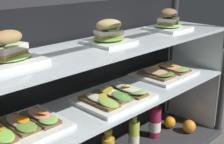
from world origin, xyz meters
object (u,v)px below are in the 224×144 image
Objects in this scene: plated_roll_sandwich_mid_left at (9,52)px; plated_roll_sandwich_center at (168,22)px; juice_bottle_front_fourth at (134,137)px; open_sandwich_tray_far_right at (19,127)px; orange_fruit_near_left_post at (189,126)px; juice_bottle_front_middle at (155,122)px; orange_fruit_beside_bottles at (170,122)px; open_sandwich_tray_far_left at (114,97)px; plated_roll_sandwich_far_left at (109,35)px; open_sandwich_tray_mid_left at (165,72)px.

plated_roll_sandwich_center is at bearing -1.14° from plated_roll_sandwich_mid_left.
juice_bottle_front_fourth is at bearing -0.92° from plated_roll_sandwich_mid_left.
orange_fruit_near_left_post is (1.07, -0.11, -0.37)m from open_sandwich_tray_far_right.
open_sandwich_tray_far_right is at bearing -178.97° from juice_bottle_front_middle.
plated_roll_sandwich_center is at bearing -169.64° from orange_fruit_beside_bottles.
plated_roll_sandwich_center is at bearing 144.01° from orange_fruit_near_left_post.
plated_roll_sandwich_mid_left is 2.53× the size of orange_fruit_near_left_post.
juice_bottle_front_fourth is at bearing -176.27° from juice_bottle_front_middle.
open_sandwich_tray_far_left is 0.39m from juice_bottle_front_fourth.
juice_bottle_front_fourth is (0.21, 0.02, -0.60)m from plated_roll_sandwich_far_left.
open_sandwich_tray_far_right reaches higher than juice_bottle_front_fourth.
juice_bottle_front_fourth is (-0.26, 0.01, -0.61)m from plated_roll_sandwich_center.
plated_roll_sandwich_center reaches higher than juice_bottle_front_middle.
plated_roll_sandwich_far_left is 0.79× the size of juice_bottle_front_middle.
plated_roll_sandwich_center is at bearing 1.12° from plated_roll_sandwich_far_left.
open_sandwich_tray_mid_left is 0.41m from orange_fruit_near_left_post.
plated_roll_sandwich_far_left is 0.89m from orange_fruit_near_left_post.
orange_fruit_beside_bottles is at bearing 10.96° from open_sandwich_tray_mid_left.
open_sandwich_tray_far_right is 0.92m from open_sandwich_tray_mid_left.
plated_roll_sandwich_center is 0.60× the size of open_sandwich_tray_far_left.
plated_roll_sandwich_mid_left reaches higher than plated_roll_sandwich_far_left.
juice_bottle_front_fourth is at bearing 177.62° from open_sandwich_tray_mid_left.
orange_fruit_near_left_post is (0.14, -0.10, -0.65)m from plated_roll_sandwich_center.
juice_bottle_front_fourth is (-0.25, 0.01, -0.32)m from open_sandwich_tray_mid_left.
plated_roll_sandwich_far_left is at bearing -175.38° from juice_bottle_front_fourth.
open_sandwich_tray_far_left reaches higher than orange_fruit_beside_bottles.
plated_roll_sandwich_center reaches higher than orange_fruit_near_left_post.
open_sandwich_tray_far_left is (0.45, -0.06, 0.00)m from open_sandwich_tray_far_right.
plated_roll_sandwich_center reaches higher than juice_bottle_front_fourth.
open_sandwich_tray_far_right is 1.10m from orange_fruit_beside_bottles.
juice_bottle_front_fourth is at bearing 14.91° from open_sandwich_tray_far_left.
open_sandwich_tray_mid_left is (0.92, -0.02, -0.29)m from plated_roll_sandwich_mid_left.
juice_bottle_front_fourth is at bearing 164.64° from orange_fruit_near_left_post.
juice_bottle_front_fourth is 0.21m from juice_bottle_front_middle.
plated_roll_sandwich_far_left is at bearing 171.34° from orange_fruit_near_left_post.
plated_roll_sandwich_far_left is 0.54m from open_sandwich_tray_mid_left.
open_sandwich_tray_mid_left is 1.42× the size of juice_bottle_front_middle.
juice_bottle_front_fourth is 3.05× the size of orange_fruit_beside_bottles.
plated_roll_sandwich_mid_left reaches higher than juice_bottle_front_fourth.
plated_roll_sandwich_far_left is 0.92× the size of plated_roll_sandwich_center.
orange_fruit_near_left_post is at bearing -5.75° from open_sandwich_tray_far_right.
open_sandwich_tray_far_left is 1.50× the size of juice_bottle_front_fourth.
open_sandwich_tray_far_left is (0.46, -0.07, -0.28)m from plated_roll_sandwich_mid_left.
juice_bottle_front_fourth is (0.67, 0.00, -0.32)m from open_sandwich_tray_far_right.
plated_roll_sandwich_mid_left is at bearing 103.78° from open_sandwich_tray_far_right.
juice_bottle_front_middle is 3.22× the size of orange_fruit_beside_bottles.
open_sandwich_tray_far_right and open_sandwich_tray_far_left have the same top height.
plated_roll_sandwich_center is 2.76× the size of orange_fruit_beside_bottles.
open_sandwich_tray_far_left is at bearing -170.51° from juice_bottle_front_middle.
plated_roll_sandwich_center is 0.66m from orange_fruit_beside_bottles.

